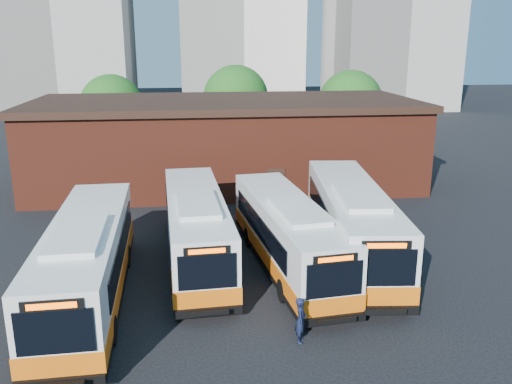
{
  "coord_description": "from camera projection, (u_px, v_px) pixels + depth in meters",
  "views": [
    {
      "loc": [
        -2.53,
        -20.92,
        10.62
      ],
      "look_at": [
        0.61,
        5.31,
        3.24
      ],
      "focal_mm": 38.0,
      "sensor_mm": 36.0,
      "label": 1
    }
  ],
  "objects": [
    {
      "name": "bus_mideast",
      "position": [
        288.0,
        237.0,
        25.92
      ],
      "size": [
        4.01,
        12.89,
        3.46
      ],
      "rotation": [
        0.0,
        0.0,
        0.11
      ],
      "color": "silver",
      "rests_on": "ground"
    },
    {
      "name": "ground",
      "position": [
        257.0,
        298.0,
        23.16
      ],
      "size": [
        220.0,
        220.0,
        0.0
      ],
      "primitive_type": "plane",
      "color": "black"
    },
    {
      "name": "transit_worker",
      "position": [
        301.0,
        320.0,
        19.61
      ],
      "size": [
        0.57,
        0.72,
        1.74
      ],
      "primitive_type": "imported",
      "rotation": [
        0.0,
        0.0,
        1.31
      ],
      "color": "black",
      "rests_on": "ground"
    },
    {
      "name": "bus_west",
      "position": [
        87.0,
        264.0,
        22.5
      ],
      "size": [
        3.23,
        13.55,
        3.67
      ],
      "rotation": [
        0.0,
        0.0,
        0.03
      ],
      "color": "silver",
      "rests_on": "ground"
    },
    {
      "name": "tree_mid",
      "position": [
        236.0,
        98.0,
        54.53
      ],
      "size": [
        6.56,
        6.56,
        8.36
      ],
      "color": "#382314",
      "rests_on": "ground"
    },
    {
      "name": "bus_east",
      "position": [
        352.0,
        225.0,
        27.21
      ],
      "size": [
        4.22,
        14.09,
        3.79
      ],
      "rotation": [
        0.0,
        0.0,
        -0.1
      ],
      "color": "silver",
      "rests_on": "ground"
    },
    {
      "name": "depot_building",
      "position": [
        225.0,
        141.0,
        41.41
      ],
      "size": [
        28.6,
        12.6,
        6.4
      ],
      "color": "maroon",
      "rests_on": "ground"
    },
    {
      "name": "tree_west",
      "position": [
        112.0,
        106.0,
        51.36
      ],
      "size": [
        6.0,
        6.0,
        7.65
      ],
      "color": "#382314",
      "rests_on": "ground"
    },
    {
      "name": "tree_east",
      "position": [
        350.0,
        102.0,
        52.99
      ],
      "size": [
        6.24,
        6.24,
        7.96
      ],
      "color": "#382314",
      "rests_on": "ground"
    },
    {
      "name": "bus_midwest",
      "position": [
        196.0,
        231.0,
        26.69
      ],
      "size": [
        3.41,
        13.15,
        3.55
      ],
      "rotation": [
        0.0,
        0.0,
        0.06
      ],
      "color": "silver",
      "rests_on": "ground"
    }
  ]
}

